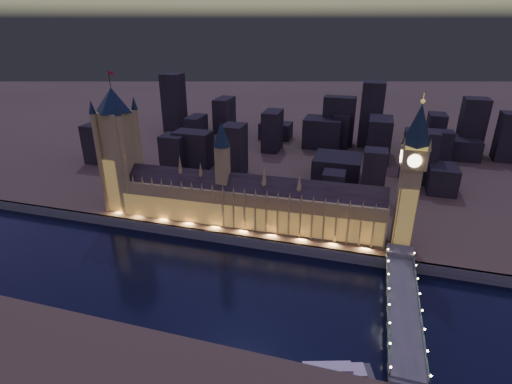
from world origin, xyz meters
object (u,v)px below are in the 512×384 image
(palace_of_westminster, at_px, (247,201))
(elizabeth_tower, at_px, (412,166))
(westminster_bridge, at_px, (402,305))
(river_boat, at_px, (327,371))
(victoria_tower, at_px, (119,144))

(palace_of_westminster, relative_size, elizabeth_tower, 1.93)
(palace_of_westminster, bearing_deg, westminster_bridge, -30.39)
(elizabeth_tower, xyz_separation_m, westminster_bridge, (-0.56, -65.38, -60.15))
(river_boat, bearing_deg, victoria_tower, 146.91)
(westminster_bridge, relative_size, river_boat, 2.54)
(river_boat, bearing_deg, palace_of_westminster, 122.72)
(westminster_bridge, bearing_deg, victoria_tower, 163.27)
(palace_of_westminster, distance_m, victoria_tower, 112.18)
(victoria_tower, xyz_separation_m, elizabeth_tower, (218.00, 0.00, 3.76))
(palace_of_westminster, xyz_separation_m, westminster_bridge, (111.21, -65.21, -20.37))
(westminster_bridge, distance_m, river_boat, 64.11)
(victoria_tower, distance_m, elizabeth_tower, 218.03)
(elizabeth_tower, relative_size, river_boat, 2.35)
(palace_of_westminster, xyz_separation_m, elizabeth_tower, (111.76, 0.17, 39.78))
(elizabeth_tower, relative_size, westminster_bridge, 0.92)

